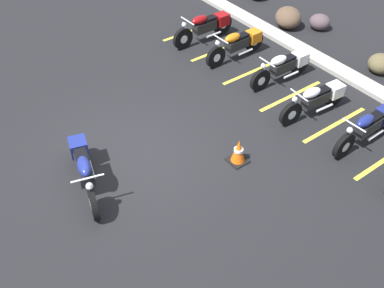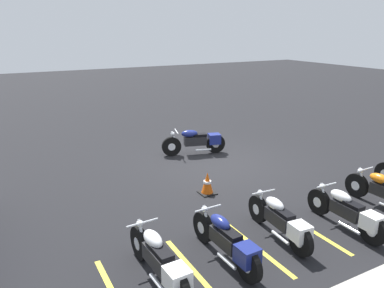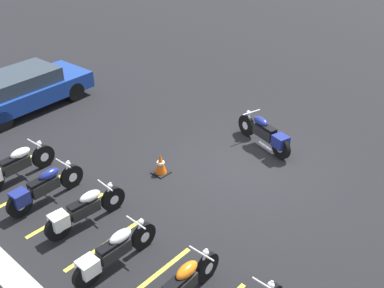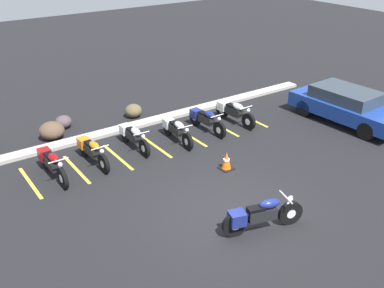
% 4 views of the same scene
% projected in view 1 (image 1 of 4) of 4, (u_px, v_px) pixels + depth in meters
% --- Properties ---
extents(ground, '(60.00, 60.00, 0.00)m').
position_uv_depth(ground, '(132.00, 158.00, 9.66)').
color(ground, black).
extents(motorcycle_navy_featured, '(2.11, 0.87, 0.85)m').
position_uv_depth(motorcycle_navy_featured, '(84.00, 168.00, 8.80)').
color(motorcycle_navy_featured, black).
rests_on(motorcycle_navy_featured, ground).
extents(parked_bike_0, '(0.59, 2.12, 0.83)m').
position_uv_depth(parked_bike_0, '(206.00, 26.00, 13.18)').
color(parked_bike_0, black).
rests_on(parked_bike_0, ground).
extents(parked_bike_1, '(0.58, 2.05, 0.81)m').
position_uv_depth(parked_bike_1, '(239.00, 44.00, 12.45)').
color(parked_bike_1, black).
rests_on(parked_bike_1, ground).
extents(parked_bike_2, '(0.57, 2.01, 0.79)m').
position_uv_depth(parked_bike_2, '(284.00, 66.00, 11.60)').
color(parked_bike_2, black).
rests_on(parked_bike_2, ground).
extents(parked_bike_3, '(0.56, 2.01, 0.79)m').
position_uv_depth(parked_bike_3, '(317.00, 99.00, 10.55)').
color(parked_bike_3, black).
rests_on(parked_bike_3, ground).
extents(parked_bike_4, '(0.58, 2.05, 0.81)m').
position_uv_depth(parked_bike_4, '(369.00, 126.00, 9.79)').
color(parked_bike_4, black).
rests_on(parked_bike_4, ground).
extents(concrete_curb, '(18.00, 0.50, 0.12)m').
position_uv_depth(concrete_curb, '(328.00, 64.00, 12.37)').
color(concrete_curb, '#A8A399').
rests_on(concrete_curb, ground).
extents(landscape_rock_0, '(0.69, 0.67, 0.53)m').
position_uv_depth(landscape_rock_0, '(381.00, 64.00, 11.98)').
color(landscape_rock_0, brown).
rests_on(landscape_rock_0, ground).
extents(landscape_rock_2, '(1.10, 1.04, 0.64)m').
position_uv_depth(landscape_rock_2, '(288.00, 18.00, 13.86)').
color(landscape_rock_2, brown).
rests_on(landscape_rock_2, ground).
extents(landscape_rock_3, '(0.84, 0.81, 0.48)m').
position_uv_depth(landscape_rock_3, '(320.00, 22.00, 13.82)').
color(landscape_rock_3, '#4E3E43').
rests_on(landscape_rock_3, ground).
extents(traffic_cone, '(0.40, 0.40, 0.58)m').
position_uv_depth(traffic_cone, '(238.00, 152.00, 9.41)').
color(traffic_cone, black).
rests_on(traffic_cone, ground).
extents(stall_line_0, '(0.10, 2.10, 0.00)m').
position_uv_depth(stall_line_0, '(192.00, 31.00, 13.89)').
color(stall_line_0, gold).
rests_on(stall_line_0, ground).
extents(stall_line_1, '(0.10, 2.10, 0.00)m').
position_uv_depth(stall_line_1, '(220.00, 50.00, 13.04)').
color(stall_line_1, gold).
rests_on(stall_line_1, ground).
extents(stall_line_2, '(0.10, 2.10, 0.00)m').
position_uv_depth(stall_line_2, '(253.00, 71.00, 12.19)').
color(stall_line_2, gold).
rests_on(stall_line_2, ground).
extents(stall_line_3, '(0.10, 2.10, 0.00)m').
position_uv_depth(stall_line_3, '(291.00, 96.00, 11.34)').
color(stall_line_3, gold).
rests_on(stall_line_3, ground).
extents(stall_line_4, '(0.10, 2.10, 0.00)m').
position_uv_depth(stall_line_4, '(335.00, 125.00, 10.49)').
color(stall_line_4, gold).
rests_on(stall_line_4, ground).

